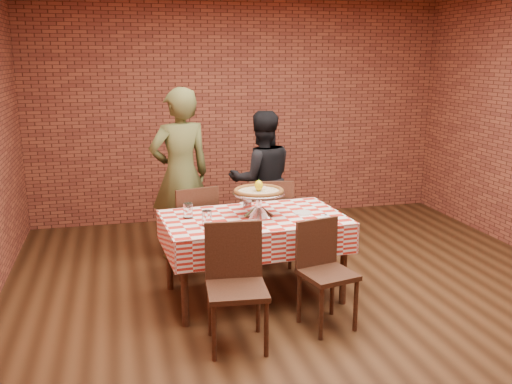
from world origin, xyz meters
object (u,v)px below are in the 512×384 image
at_px(chair_far_left, 191,229).
at_px(condiment_caddy, 246,202).
at_px(diner_black, 262,180).
at_px(pizza, 259,192).
at_px(pizza_stand, 259,204).
at_px(chair_near_left, 237,289).
at_px(table, 254,257).
at_px(diner_olive, 180,175).
at_px(water_glass_right, 188,211).
at_px(chair_near_right, 328,277).
at_px(water_glass_left, 207,218).
at_px(chair_far_right, 269,221).

bearing_deg(chair_far_left, condiment_caddy, 123.14).
bearing_deg(diner_black, pizza, 75.59).
distance_m(pizza_stand, chair_near_left, 1.03).
distance_m(table, diner_black, 1.47).
relative_size(pizza, diner_olive, 0.24).
bearing_deg(diner_black, pizza_stand, 75.59).
bearing_deg(table, condiment_caddy, 90.87).
xyz_separation_m(water_glass_right, chair_near_right, (1.00, -0.82, -0.39)).
bearing_deg(pizza, diner_olive, 115.11).
height_order(water_glass_left, chair_far_right, chair_far_right).
height_order(water_glass_left, diner_olive, diner_olive).
bearing_deg(diner_black, table, 73.79).
height_order(water_glass_left, diner_black, diner_black).
bearing_deg(water_glass_left, diner_olive, 92.42).
distance_m(chair_far_left, chair_far_right, 0.83).
bearing_deg(pizza, water_glass_right, 172.73).
distance_m(pizza, chair_near_left, 1.08).
bearing_deg(table, chair_near_right, -59.11).
bearing_deg(condiment_caddy, chair_far_left, 121.56).
distance_m(water_glass_right, diner_olive, 1.11).
height_order(water_glass_right, chair_far_left, chair_far_left).
xyz_separation_m(water_glass_right, chair_far_right, (0.93, 0.69, -0.36)).
bearing_deg(chair_far_right, chair_far_left, 12.82).
distance_m(water_glass_right, chair_far_right, 1.21).
relative_size(chair_near_right, chair_far_left, 0.95).
relative_size(water_glass_left, chair_near_left, 0.14).
xyz_separation_m(table, chair_near_right, (0.43, -0.72, 0.06)).
relative_size(table, diner_olive, 0.85).
bearing_deg(chair_near_right, table, 108.00).
relative_size(chair_far_right, diner_olive, 0.51).
distance_m(pizza, condiment_caddy, 0.32).
distance_m(water_glass_right, condiment_caddy, 0.60).
height_order(condiment_caddy, chair_near_right, condiment_caddy).
distance_m(chair_near_right, diner_black, 2.10).
distance_m(pizza, diner_black, 1.40).
height_order(water_glass_right, chair_near_left, chair_near_left).
bearing_deg(table, chair_near_left, -111.73).
bearing_deg(water_glass_left, chair_far_right, 50.24).
xyz_separation_m(water_glass_left, water_glass_right, (-0.12, 0.28, 0.00)).
height_order(diner_olive, diner_black, diner_olive).
bearing_deg(chair_near_right, chair_near_left, 176.38).
relative_size(chair_near_left, chair_far_right, 0.99).
bearing_deg(water_glass_right, chair_far_right, 36.56).
relative_size(water_glass_left, chair_far_right, 0.14).
bearing_deg(pizza, condiment_caddy, 101.70).
bearing_deg(condiment_caddy, pizza_stand, -92.48).
bearing_deg(diner_olive, table, 98.10).
bearing_deg(water_glass_left, chair_near_right, -31.56).
relative_size(pizza, chair_far_right, 0.47).
relative_size(condiment_caddy, chair_near_right, 0.15).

